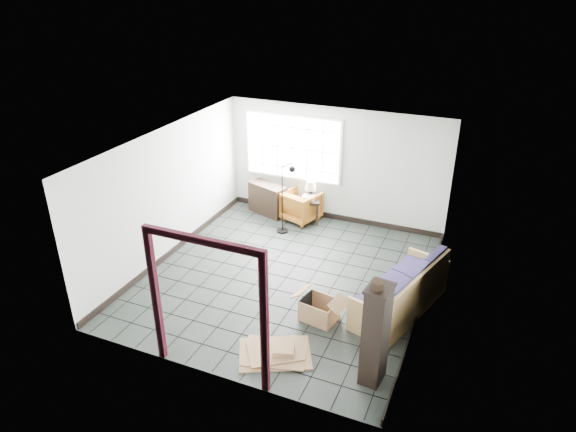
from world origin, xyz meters
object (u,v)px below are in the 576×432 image
at_px(side_table, 308,203).
at_px(armchair, 301,204).
at_px(tall_shelf, 376,334).
at_px(futon_sofa, 404,294).

bearing_deg(side_table, armchair, 180.00).
bearing_deg(tall_shelf, futon_sofa, 94.51).
bearing_deg(side_table, futon_sofa, -43.69).
bearing_deg(futon_sofa, tall_shelf, -75.55).
relative_size(side_table, tall_shelf, 0.42).
height_order(armchair, tall_shelf, tall_shelf).
relative_size(futon_sofa, side_table, 3.42).
bearing_deg(armchair, side_table, -161.84).
relative_size(futon_sofa, tall_shelf, 1.42).
relative_size(armchair, tall_shelf, 0.49).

